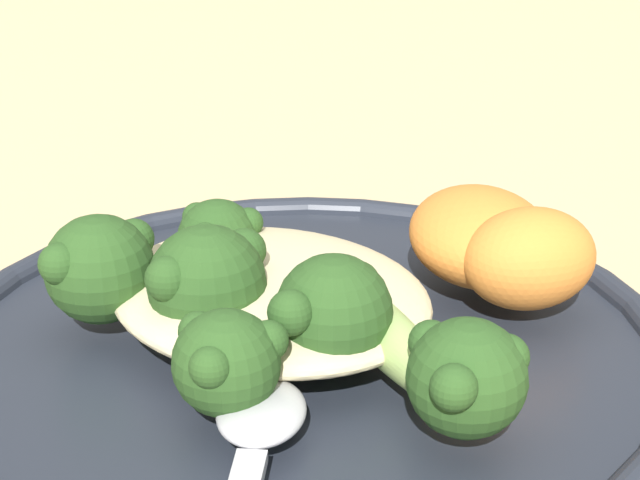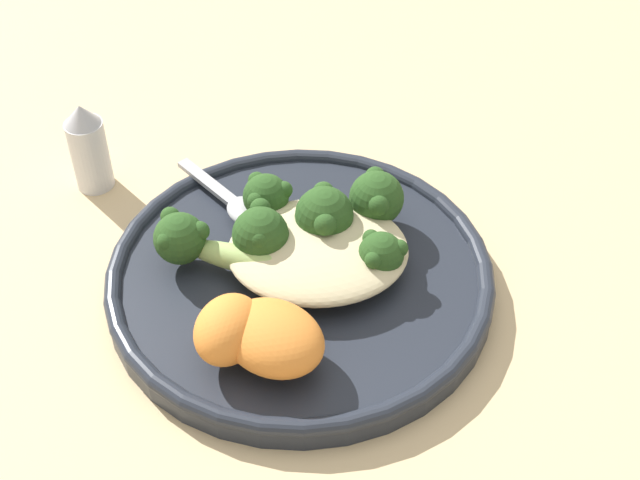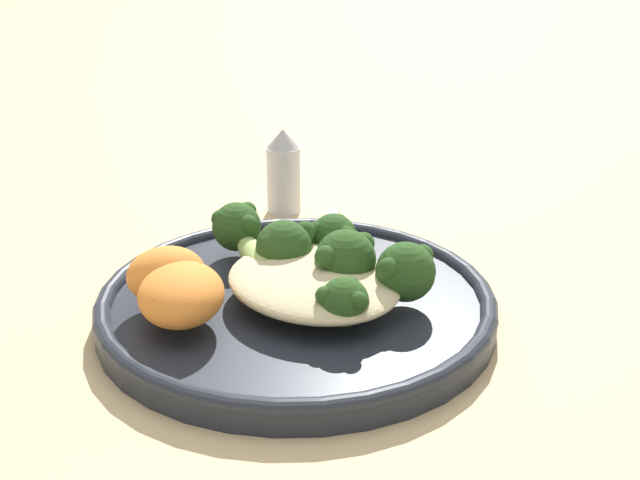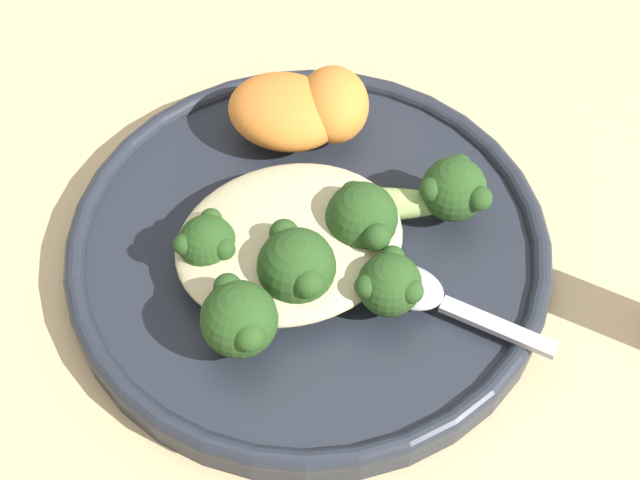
% 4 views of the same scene
% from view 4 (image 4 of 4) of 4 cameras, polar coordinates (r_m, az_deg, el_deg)
% --- Properties ---
extents(ground_plane, '(4.00, 4.00, 0.00)m').
position_cam_4_polar(ground_plane, '(0.60, -1.34, -2.38)').
color(ground_plane, '#D6B784').
extents(plate, '(0.27, 0.27, 0.02)m').
position_cam_4_polar(plate, '(0.60, -0.62, -0.56)').
color(plate, '#232833').
rests_on(plate, ground_plane).
extents(quinoa_mound, '(0.12, 0.11, 0.02)m').
position_cam_4_polar(quinoa_mound, '(0.57, -1.46, -0.01)').
color(quinoa_mound, beige).
rests_on(quinoa_mound, plate).
extents(broccoli_stalk_0, '(0.09, 0.04, 0.03)m').
position_cam_4_polar(broccoli_stalk_0, '(0.57, -5.06, 0.28)').
color(broccoli_stalk_0, '#9EBC66').
rests_on(broccoli_stalk_0, plate).
extents(broccoli_stalk_1, '(0.08, 0.10, 0.04)m').
position_cam_4_polar(broccoli_stalk_1, '(0.54, -4.00, -3.37)').
color(broccoli_stalk_1, '#9EBC66').
rests_on(broccoli_stalk_1, plate).
extents(broccoli_stalk_2, '(0.04, 0.09, 0.04)m').
position_cam_4_polar(broccoli_stalk_2, '(0.56, -1.42, -0.91)').
color(broccoli_stalk_2, '#9EBC66').
rests_on(broccoli_stalk_2, plate).
extents(broccoli_stalk_3, '(0.06, 0.11, 0.03)m').
position_cam_4_polar(broccoli_stalk_3, '(0.56, 2.67, -1.70)').
color(broccoli_stalk_3, '#9EBC66').
rests_on(broccoli_stalk_3, plate).
extents(broccoli_stalk_4, '(0.07, 0.08, 0.04)m').
position_cam_4_polar(broccoli_stalk_4, '(0.57, 1.66, 1.02)').
color(broccoli_stalk_4, '#9EBC66').
rests_on(broccoli_stalk_4, plate).
extents(broccoli_stalk_5, '(0.12, 0.07, 0.04)m').
position_cam_4_polar(broccoli_stalk_5, '(0.59, 5.14, 2.27)').
color(broccoli_stalk_5, '#9EBC66').
rests_on(broccoli_stalk_5, plate).
extents(sweet_potato_chunk_0, '(0.06, 0.06, 0.04)m').
position_cam_4_polar(sweet_potato_chunk_0, '(0.63, 0.72, 7.25)').
color(sweet_potato_chunk_0, orange).
rests_on(sweet_potato_chunk_0, plate).
extents(sweet_potato_chunk_1, '(0.09, 0.08, 0.03)m').
position_cam_4_polar(sweet_potato_chunk_1, '(0.62, -1.86, 6.86)').
color(sweet_potato_chunk_1, orange).
rests_on(sweet_potato_chunk_1, plate).
extents(spoon, '(0.08, 0.09, 0.01)m').
position_cam_4_polar(spoon, '(0.56, 5.71, -2.91)').
color(spoon, '#B7B7BC').
rests_on(spoon, plate).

